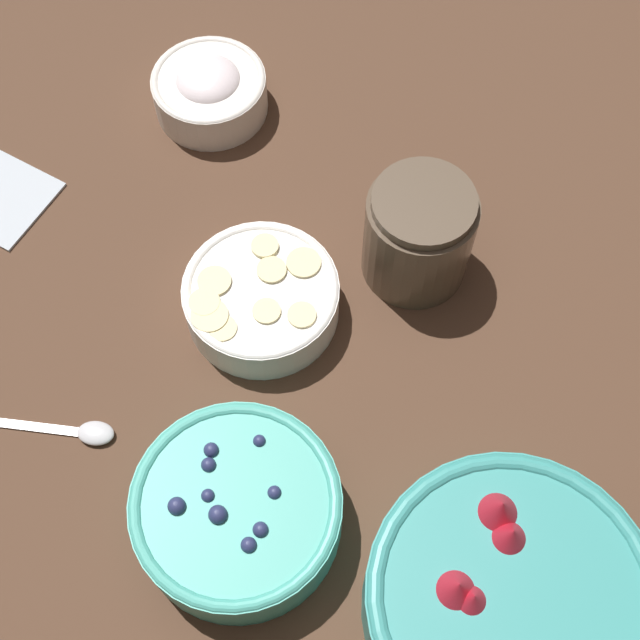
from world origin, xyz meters
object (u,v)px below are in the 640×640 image
object	(u,v)px
bowl_strawberries	(509,601)
bowl_cream	(210,89)
bowl_blueberries	(237,510)
bowl_bananas	(261,297)
jar_chocolate	(418,237)

from	to	relation	value
bowl_strawberries	bowl_cream	world-z (taller)	bowl_strawberries
bowl_blueberries	bowl_bananas	bearing A→B (deg)	-73.78
bowl_blueberries	bowl_cream	size ratio (longest dim) A/B	1.43
bowl_blueberries	jar_chocolate	world-z (taller)	jar_chocolate
bowl_blueberries	jar_chocolate	size ratio (longest dim) A/B	1.57
bowl_strawberries	jar_chocolate	size ratio (longest dim) A/B	2.06
bowl_strawberries	jar_chocolate	distance (m)	0.32
bowl_strawberries	bowl_cream	distance (m)	0.57
bowl_bananas	jar_chocolate	bearing A→B (deg)	-140.72
bowl_blueberries	bowl_cream	distance (m)	0.44
bowl_blueberries	jar_chocolate	distance (m)	0.29
bowl_bananas	bowl_cream	distance (m)	0.25
bowl_blueberries	bowl_cream	xyz separation A→B (m)	(0.19, -0.39, -0.01)
bowl_blueberries	bowl_bananas	xyz separation A→B (m)	(0.05, -0.19, -0.01)
bowl_blueberries	bowl_cream	bearing A→B (deg)	-63.97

